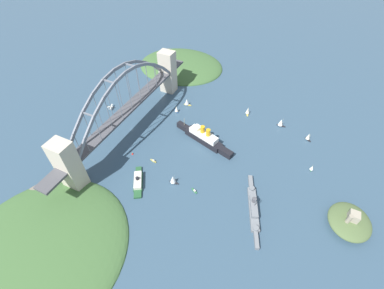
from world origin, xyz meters
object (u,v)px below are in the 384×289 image
object	(u,v)px
harbor_ferry_steamer	(138,181)
fort_island_mid_harbor	(350,221)
naval_cruiser	(253,208)
seaplane_second_in_formation	(132,104)
small_boat_4	(312,168)
channel_marker_buoy	(132,153)
small_boat_3	(153,161)
small_boat_8	(248,111)
small_boat_7	(176,109)
harbor_arch_bridge	(128,108)
small_boat_5	(194,191)
small_boat_0	(308,137)
small_boat_6	(281,122)
ocean_liner	(204,137)
small_boat_2	(173,179)
seaplane_taxiing_near_bridge	(111,107)
small_boat_1	(187,102)

from	to	relation	value
harbor_ferry_steamer	fort_island_mid_harbor	distance (m)	194.44
naval_cruiser	seaplane_second_in_formation	world-z (taller)	naval_cruiser
small_boat_4	channel_marker_buoy	size ratio (longest dim) A/B	2.52
seaplane_second_in_formation	small_boat_3	xyz separation A→B (m)	(72.15, 77.22, -1.27)
naval_cruiser	channel_marker_buoy	world-z (taller)	naval_cruiser
seaplane_second_in_formation	naval_cruiser	bearing A→B (deg)	66.41
naval_cruiser	small_boat_8	distance (m)	140.15
fort_island_mid_harbor	small_boat_7	bearing A→B (deg)	-109.85
small_boat_4	harbor_arch_bridge	bearing A→B (deg)	-82.47
small_boat_7	channel_marker_buoy	world-z (taller)	small_boat_7
naval_cruiser	small_boat_3	world-z (taller)	naval_cruiser
small_boat_5	small_boat_4	bearing A→B (deg)	127.96
small_boat_0	naval_cruiser	bearing A→B (deg)	-14.88
small_boat_6	ocean_liner	bearing A→B (deg)	-48.50
harbor_arch_bridge	small_boat_2	xyz separation A→B (m)	(49.07, 83.17, -25.52)
small_boat_3	ocean_liner	bearing A→B (deg)	144.92
small_boat_2	harbor_ferry_steamer	bearing A→B (deg)	-64.12
harbor_arch_bridge	harbor_ferry_steamer	distance (m)	87.32
naval_cruiser	small_boat_5	distance (m)	56.86
naval_cruiser	small_boat_3	size ratio (longest dim) A/B	9.07
fort_island_mid_harbor	seaplane_second_in_formation	bearing A→B (deg)	-102.91
small_boat_5	seaplane_second_in_formation	bearing A→B (deg)	-123.48
seaplane_taxiing_near_bridge	small_boat_7	xyz separation A→B (m)	(-31.12, 81.06, 2.32)
small_boat_4	small_boat_5	xyz separation A→B (m)	(76.41, -97.95, -2.50)
seaplane_second_in_formation	channel_marker_buoy	world-z (taller)	seaplane_second_in_formation
harbor_ferry_steamer	seaplane_second_in_formation	bearing A→B (deg)	-142.69
small_boat_6	small_boat_5	bearing A→B (deg)	-22.11
small_boat_1	small_boat_6	bearing A→B (deg)	95.34
small_boat_2	ocean_liner	bearing A→B (deg)	176.92
small_boat_5	channel_marker_buoy	xyz separation A→B (m)	(-14.88, -82.05, 0.38)
small_boat_0	small_boat_5	distance (m)	149.99
seaplane_taxiing_near_bridge	small_boat_3	xyz separation A→B (m)	(54.93, 98.69, -1.29)
small_boat_5	small_boat_7	bearing A→B (deg)	-144.20
seaplane_second_in_formation	channel_marker_buoy	distance (m)	89.17
small_boat_4	ocean_liner	bearing A→B (deg)	-85.49
small_boat_2	fort_island_mid_harbor	bearing A→B (deg)	99.38
fort_island_mid_harbor	small_boat_2	world-z (taller)	fort_island_mid_harbor
harbor_arch_bridge	channel_marker_buoy	size ratio (longest dim) A/B	90.15
harbor_arch_bridge	small_boat_3	size ratio (longest dim) A/B	31.86
ocean_liner	small_boat_0	bearing A→B (deg)	116.95
naval_cruiser	seaplane_taxiing_near_bridge	size ratio (longest dim) A/B	6.58
seaplane_taxiing_near_bridge	channel_marker_buoy	xyz separation A→B (m)	(55.90, 72.50, -1.03)
small_boat_2	small_boat_6	world-z (taller)	small_boat_6
small_boat_6	channel_marker_buoy	distance (m)	179.46
harbor_ferry_steamer	seaplane_taxiing_near_bridge	bearing A→B (deg)	-130.62
small_boat_8	harbor_ferry_steamer	bearing A→B (deg)	-23.20
harbor_ferry_steamer	small_boat_2	bearing A→B (deg)	115.88
fort_island_mid_harbor	seaplane_second_in_formation	xyz separation A→B (m)	(-61.48, -268.35, -2.98)
small_boat_1	small_boat_7	distance (m)	19.75
seaplane_taxiing_near_bridge	small_boat_6	bearing A→B (deg)	106.43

